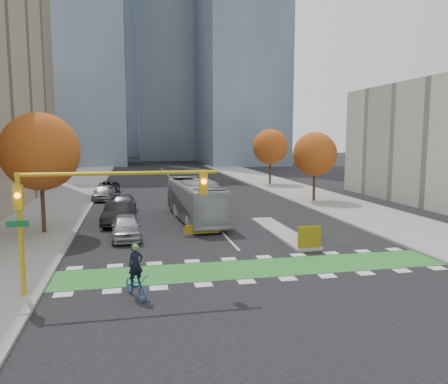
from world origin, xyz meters
name	(u,v)px	position (x,y,z in m)	size (l,w,h in m)	color
ground	(265,278)	(0.00, 0.00, 0.00)	(300.00, 300.00, 0.00)	black
sidewalk_west	(44,214)	(-13.50, 20.00, 0.07)	(7.00, 120.00, 0.15)	gray
sidewalk_east	(336,204)	(13.50, 20.00, 0.07)	(7.00, 120.00, 0.15)	gray
curb_west	(87,212)	(-10.00, 20.00, 0.07)	(0.30, 120.00, 0.16)	gray
curb_east	(303,205)	(10.00, 20.00, 0.07)	(0.30, 120.00, 0.16)	gray
bike_crossing	(256,268)	(0.00, 1.50, 0.01)	(20.00, 3.00, 0.01)	#297F2B
centre_line	(178,185)	(0.00, 40.00, 0.01)	(0.15, 70.00, 0.01)	silver
bike_lane_paint	(250,193)	(7.50, 30.00, 0.01)	(2.50, 50.00, 0.01)	black
median_island	(282,232)	(4.00, 9.00, 0.08)	(1.60, 10.00, 0.16)	gray
hazard_board	(309,237)	(4.00, 4.20, 0.80)	(1.40, 0.12, 1.30)	yellow
tower_nw	(75,12)	(-18.00, 90.00, 35.00)	(22.00, 22.00, 70.00)	#47566B
tower_nc	(171,0)	(6.00, 110.00, 45.00)	(20.00, 20.00, 90.00)	#47566B
tower_ne	(241,37)	(20.00, 85.00, 30.00)	(18.00, 24.00, 60.00)	#47566B
tower_far	(135,39)	(-4.00, 140.00, 40.00)	(26.00, 26.00, 80.00)	#47566B
tree_west	(40,152)	(-12.00, 12.00, 5.62)	(5.20, 5.20, 8.22)	#332114
tree_east_near	(315,154)	(12.00, 22.00, 4.86)	(4.40, 4.40, 7.08)	#332114
tree_east_far	(270,147)	(12.50, 38.00, 5.24)	(4.80, 4.80, 7.65)	#332114
traffic_signal_west	(85,200)	(-7.93, -0.51, 4.03)	(8.53, 0.56, 5.20)	#BF9914
cyclist	(136,280)	(-5.97, -1.37, 0.76)	(1.41, 2.08, 2.27)	#1F5691
bus	(196,200)	(-1.15, 14.83, 1.62)	(2.72, 11.61, 3.23)	#9EA2A5
parked_car_a	(126,227)	(-6.50, 9.45, 0.79)	(1.87, 4.65, 1.58)	#ABABB0
parked_car_b	(118,213)	(-7.14, 14.45, 0.85)	(1.80, 5.16, 1.70)	black
parked_car_c	(123,204)	(-6.88, 19.45, 0.75)	(2.09, 5.15, 1.50)	#505055
parked_car_d	(109,188)	(-8.73, 32.76, 0.74)	(2.47, 5.36, 1.49)	black
parked_car_e	(104,193)	(-9.00, 27.76, 0.81)	(1.91, 4.75, 1.62)	#97989C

